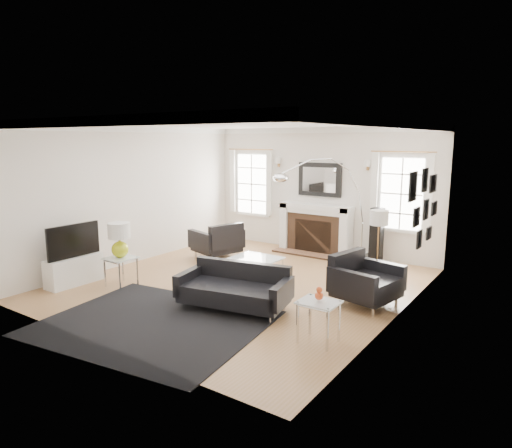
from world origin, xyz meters
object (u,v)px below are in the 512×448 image
Objects in this scene: fireplace at (315,229)px; gourd_lamp at (119,238)px; armchair_left at (218,241)px; arc_floor_lamp at (322,205)px; armchair_right at (363,281)px; coffee_table at (253,260)px; sofa at (235,289)px.

gourd_lamp is (-1.68, -4.08, 0.33)m from fireplace.
armchair_left is 0.51× the size of arc_floor_lamp.
coffee_table is (-2.14, 0.08, -0.01)m from armchair_right.
fireplace is at bearing 130.39° from armchair_right.
coffee_table is at bearing 44.69° from gourd_lamp.
armchair_left is at bearing 86.49° from gourd_lamp.
fireplace is 2.44m from coffee_table.
coffee_table is (-0.62, 1.36, 0.05)m from sofa.
fireplace is at bearing 46.19° from armchair_left.
fireplace is at bearing 67.66° from gourd_lamp.
fireplace is 1.10m from arc_floor_lamp.
sofa is 1.57× the size of armchair_left.
coffee_table is at bearing -28.99° from armchair_left.
armchair_right is 1.28× the size of coffee_table.
armchair_right is 4.16m from gourd_lamp.
fireplace is 1.54× the size of armchair_right.
armchair_left is 2.38m from arc_floor_lamp.
sofa is 1.62× the size of armchair_right.
fireplace is 4.43m from gourd_lamp.
gourd_lamp is at bearing -135.31° from coffee_table.
armchair_left is at bearing -156.46° from arc_floor_lamp.
arc_floor_lamp is at bearing 23.54° from armchair_left.
armchair_right reaches higher than armchair_left.
coffee_table is 2.41m from gourd_lamp.
coffee_table is 1.41× the size of gourd_lamp.
gourd_lamp is 0.27× the size of arc_floor_lamp.
arc_floor_lamp is at bearing 73.39° from coffee_table.
armchair_left is at bearing -133.81° from fireplace.
gourd_lamp is at bearing -122.90° from arc_floor_lamp.
sofa is 3.23m from arc_floor_lamp.
sofa is 1.50m from coffee_table.
arc_floor_lamp is (-0.10, 3.09, 0.92)m from sofa.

